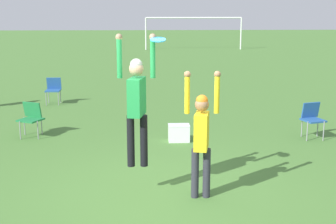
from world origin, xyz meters
The scene contains 9 objects.
ground_plane centered at (0.00, 0.00, 0.00)m, with size 120.00×120.00×0.00m, color #477533.
person_jumping centered at (-0.32, 0.09, 1.57)m, with size 0.61×0.49×2.10m.
person_defending centered at (0.67, -0.13, 1.06)m, with size 0.56×0.44×2.02m.
frisbee centered at (0.01, -0.03, 2.48)m, with size 0.24×0.23×0.07m.
camping_chair_1 centered at (-2.86, 3.71, 0.48)m, with size 0.63×0.68×0.79m.
camping_chair_2 centered at (3.64, 3.24, 0.50)m, with size 0.55×0.59×0.82m.
camping_chair_3 centered at (-3.07, 7.58, 0.50)m, with size 0.44×0.47×0.81m.
cooler_box centered at (0.56, 3.10, 0.19)m, with size 0.48×0.33×0.38m.
soccer_goal centered at (3.39, 27.44, 1.84)m, with size 7.10×0.10×2.35m.
Camera 1 is at (-0.19, -7.06, 2.92)m, focal length 50.00 mm.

